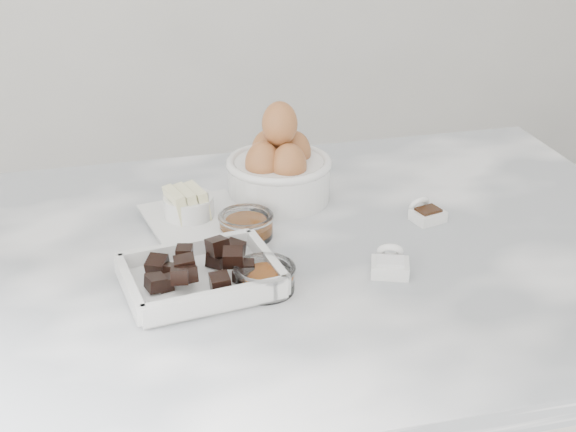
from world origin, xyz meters
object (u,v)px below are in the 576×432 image
Objects in this scene: butter_plate at (194,212)px; egg_bowl at (279,168)px; sugar_ramekin at (189,209)px; vanilla_spoon at (426,212)px; chocolate_dish at (200,273)px; salt_spoon at (390,263)px; honey_bowl at (246,225)px; zest_bowl at (265,277)px.

butter_plate is 0.16m from egg_bowl.
sugar_ramekin reaches higher than vanilla_spoon.
vanilla_spoon is at bearing -11.70° from sugar_ramekin.
butter_plate is 2.61× the size of vanilla_spoon.
chocolate_dish is at bearing -123.61° from egg_bowl.
vanilla_spoon is 0.18m from salt_spoon.
vanilla_spoon is (0.37, 0.12, -0.01)m from chocolate_dish.
sugar_ramekin is 0.37m from vanilla_spoon.
sugar_ramekin is (0.01, 0.19, 0.00)m from chocolate_dish.
honey_bowl is 1.27× the size of vanilla_spoon.
chocolate_dish is 0.09m from zest_bowl.
vanilla_spoon is (0.28, -0.01, -0.01)m from honey_bowl.
butter_plate reaches higher than chocolate_dish.
butter_plate is at bearing -157.99° from egg_bowl.
chocolate_dish is 1.28× the size of butter_plate.
sugar_ramekin is 0.92× the size of zest_bowl.
butter_plate is at bearing 106.07° from zest_bowl.
zest_bowl is 0.32m from vanilla_spoon.
egg_bowl is 0.15m from honey_bowl.
honey_bowl is at bearing 138.44° from salt_spoon.
zest_bowl is 1.26× the size of vanilla_spoon.
salt_spoon is (0.18, 0.01, -0.01)m from zest_bowl.
zest_bowl is (0.08, -0.03, -0.00)m from chocolate_dish.
egg_bowl is at bearing 146.94° from vanilla_spoon.
sugar_ramekin is at bearing 168.30° from vanilla_spoon.
honey_bowl is at bearing 56.09° from chocolate_dish.
chocolate_dish is 0.30m from egg_bowl.
salt_spoon is (0.09, -0.27, -0.04)m from egg_bowl.
salt_spoon is at bearing -128.51° from vanilla_spoon.
honey_bowl is 1.00× the size of zest_bowl.
honey_bowl and vanilla_spoon have the same top height.
vanilla_spoon is (0.29, 0.15, -0.01)m from zest_bowl.
egg_bowl is at bearing 72.88° from zest_bowl.
salt_spoon reaches higher than zest_bowl.
honey_bowl is 0.16m from zest_bowl.
sugar_ramekin is at bearing 107.87° from zest_bowl.
salt_spoon is at bearing 1.61° from zest_bowl.
chocolate_dish is 2.88× the size of sugar_ramekin.
butter_plate is 0.09m from honey_bowl.
egg_bowl is at bearing 108.74° from salt_spoon.
egg_bowl is (0.16, 0.06, 0.03)m from sugar_ramekin.
sugar_ramekin is 0.17m from egg_bowl.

